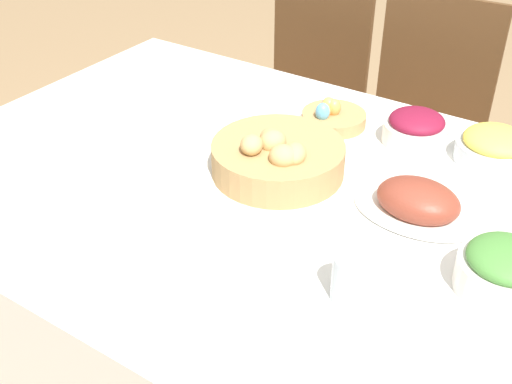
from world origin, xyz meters
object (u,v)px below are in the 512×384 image
egg_basket (332,116)px  beet_salad_bowl (416,128)px  chair_far_center (419,123)px  butter_dish (152,193)px  green_salad_bowl (505,270)px  drinking_cup (351,278)px  fork (121,269)px  spoon (265,340)px  chair_far_left (302,92)px  knife (251,333)px  ham_platter (418,202)px  bread_basket (278,157)px  pineapple_bowl (494,147)px  dinner_plate (182,298)px

egg_basket → beet_salad_bowl: bearing=7.8°
chair_far_center → butter_dish: 1.19m
beet_salad_bowl → green_salad_bowl: 0.56m
chair_far_center → drinking_cup: (0.30, -1.18, 0.29)m
fork → drinking_cup: (0.41, 0.18, 0.05)m
spoon → butter_dish: bearing=154.9°
chair_far_left → butter_dish: chair_far_left is taller
green_salad_bowl → fork: bearing=-150.7°
fork → knife: size_ratio=1.00×
egg_basket → fork: egg_basket is taller
ham_platter → drinking_cup: (-0.00, -0.32, 0.02)m
bread_basket → spoon: bread_basket is taller
bread_basket → pineapple_bowl: (0.41, 0.34, -0.00)m
spoon → knife: bearing=-179.1°
egg_basket → spoon: bearing=-70.0°
spoon → butter_dish: (-0.45, 0.22, 0.01)m
pineapple_bowl → knife: pineapple_bowl is taller
egg_basket → drinking_cup: (0.35, -0.59, 0.02)m
bread_basket → pineapple_bowl: bearing=39.5°
butter_dish → ham_platter: bearing=28.5°
pineapple_bowl → dinner_plate: (-0.33, -0.81, -0.04)m
egg_basket → pineapple_bowl: pineapple_bowl is taller
chair_far_center → knife: (0.20, -1.36, 0.24)m
dinner_plate → fork: size_ratio=1.31×
bread_basket → egg_basket: bread_basket is taller
egg_basket → beet_salad_bowl: beet_salad_bowl is taller
pineapple_bowl → beet_salad_bowl: bearing=-174.8°
pineapple_bowl → green_salad_bowl: size_ratio=1.05×
green_salad_bowl → knife: bearing=-132.7°
knife → drinking_cup: drinking_cup is taller
chair_far_left → spoon: 1.55m
egg_basket → fork: (-0.06, -0.76, -0.02)m
egg_basket → ham_platter: size_ratio=0.61×
chair_far_center → fork: 1.39m
pineapple_bowl → butter_dish: bearing=-135.0°
chair_far_left → butter_dish: bearing=-75.9°
dinner_plate → pineapple_bowl: bearing=68.1°
beet_salad_bowl → drinking_cup: size_ratio=1.72×
ham_platter → egg_basket: bearing=143.0°
bread_basket → ham_platter: size_ratio=1.12×
fork → egg_basket: bearing=84.7°
pineapple_bowl → fork: pineapple_bowl is taller
egg_basket → spoon: 0.81m
green_salad_bowl → knife: size_ratio=0.91×
spoon → drinking_cup: drinking_cup is taller
egg_basket → butter_dish: size_ratio=1.43×
pineapple_bowl → fork: 0.94m
chair_far_left → ham_platter: size_ratio=3.23×
bread_basket → egg_basket: bearing=91.4°
chair_far_center → spoon: 1.40m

